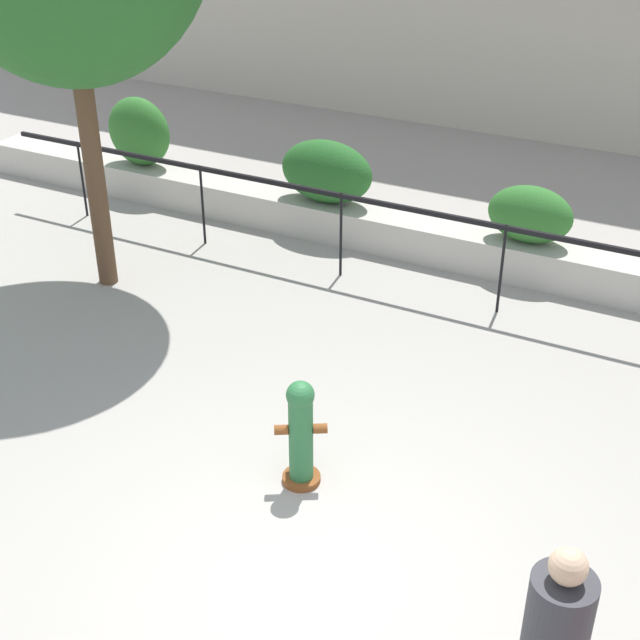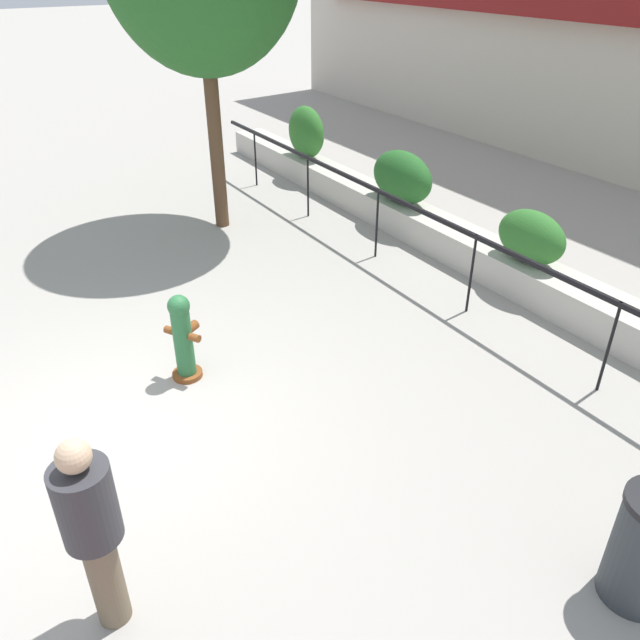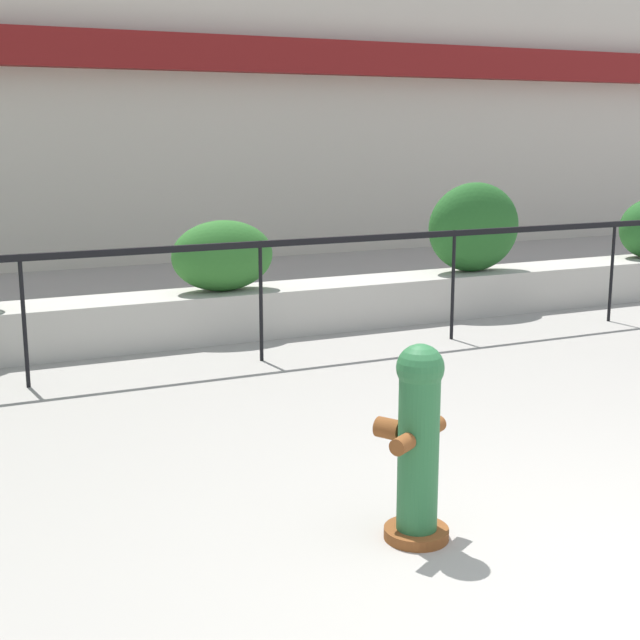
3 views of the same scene
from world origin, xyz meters
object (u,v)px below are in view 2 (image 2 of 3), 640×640
at_px(hedge_bush_1, 402,177).
at_px(pedestrian, 92,525).
at_px(hedge_bush_2, 531,237).
at_px(hedge_bush_0, 306,132).
at_px(fire_hydrant, 183,336).

height_order(hedge_bush_1, pedestrian, pedestrian).
bearing_deg(hedge_bush_1, hedge_bush_2, 0.00).
xyz_separation_m(hedge_bush_0, hedge_bush_1, (3.26, 0.00, -0.09)).
bearing_deg(hedge_bush_2, pedestrian, -72.98).
xyz_separation_m(fire_hydrant, pedestrian, (2.64, -1.63, 0.44)).
relative_size(hedge_bush_1, fire_hydrant, 1.27).
height_order(hedge_bush_0, pedestrian, pedestrian).
xyz_separation_m(hedge_bush_1, fire_hydrant, (2.31, -4.99, -0.39)).
distance_m(hedge_bush_2, fire_hydrant, 5.03).
bearing_deg(pedestrian, hedge_bush_0, 141.09).
relative_size(hedge_bush_0, hedge_bush_1, 0.79).
xyz_separation_m(hedge_bush_1, hedge_bush_2, (2.92, 0.00, -0.07)).
bearing_deg(hedge_bush_1, hedge_bush_0, 180.00).
bearing_deg(hedge_bush_0, fire_hydrant, -41.88).
xyz_separation_m(hedge_bush_0, hedge_bush_2, (6.17, 0.00, -0.16)).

